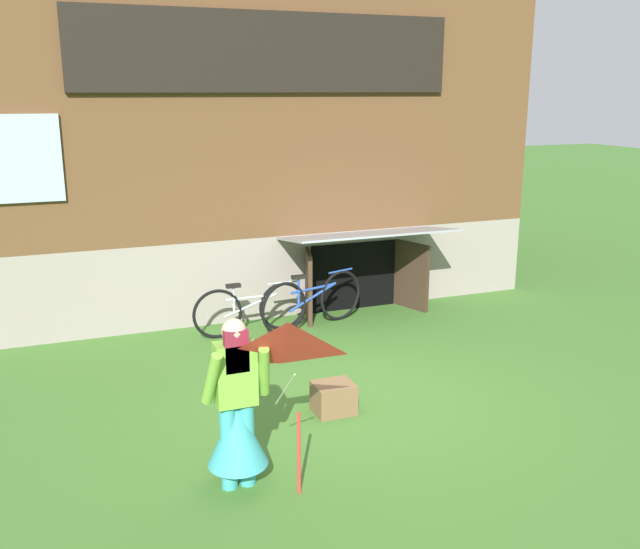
{
  "coord_description": "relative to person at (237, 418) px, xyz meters",
  "views": [
    {
      "loc": [
        -2.99,
        -6.69,
        3.32
      ],
      "look_at": [
        -0.15,
        0.66,
        1.26
      ],
      "focal_mm": 39.52,
      "sensor_mm": 36.0,
      "label": 1
    }
  ],
  "objects": [
    {
      "name": "wooden_crate",
      "position": [
        1.31,
        1.04,
        -0.47
      ],
      "size": [
        0.42,
        0.36,
        0.33
      ],
      "primitive_type": "cube",
      "color": "brown",
      "rests_on": "ground_plane"
    },
    {
      "name": "bicycle_blue",
      "position": [
        2.08,
        3.74,
        -0.24
      ],
      "size": [
        1.72,
        0.59,
        0.81
      ],
      "rotation": [
        0.0,
        0.0,
        0.31
      ],
      "color": "black",
      "rests_on": "ground_plane"
    },
    {
      "name": "kite",
      "position": [
        0.3,
        -0.51,
        0.59
      ],
      "size": [
        0.93,
        0.91,
        1.52
      ],
      "color": "red",
      "rests_on": "ground_plane"
    },
    {
      "name": "person",
      "position": [
        0.0,
        0.0,
        0.0
      ],
      "size": [
        0.6,
        0.52,
        1.52
      ],
      "rotation": [
        0.0,
        0.0,
        -0.11
      ],
      "color": "teal",
      "rests_on": "ground_plane"
    },
    {
      "name": "ground_plane",
      "position": [
        1.68,
        1.36,
        -0.64
      ],
      "size": [
        60.0,
        60.0,
        0.0
      ],
      "primitive_type": "plane",
      "color": "#3D6B28"
    },
    {
      "name": "log_house",
      "position": [
        1.68,
        6.6,
        2.07
      ],
      "size": [
        8.71,
        5.6,
        5.4
      ],
      "color": "gray",
      "rests_on": "ground_plane"
    },
    {
      "name": "bicycle_silver",
      "position": [
        1.17,
        3.77,
        -0.27
      ],
      "size": [
        1.65,
        0.09,
        0.75
      ],
      "rotation": [
        0.0,
        0.0,
        0.03
      ],
      "color": "black",
      "rests_on": "ground_plane"
    }
  ]
}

